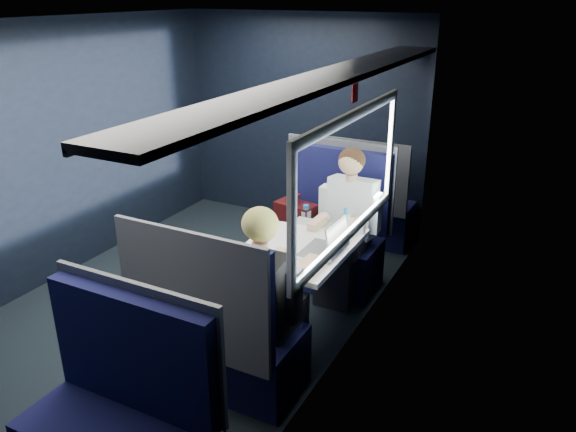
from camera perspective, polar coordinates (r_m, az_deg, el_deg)
The scene contains 13 objects.
ground at distance 5.00m, azimuth -9.31°, elevation -8.39°, with size 2.80×4.20×0.01m, color black.
room_shell at distance 4.43m, azimuth -10.24°, elevation 8.29°, with size 3.00×4.40×2.40m.
table at distance 4.21m, azimuth 1.61°, elevation -3.93°, with size 0.62×1.00×0.74m.
seat_bay_near at distance 5.10m, azimuth 3.80°, elevation -2.06°, with size 1.04×0.62×1.26m.
seat_bay_far at distance 3.75m, azimuth -6.95°, elevation -12.00°, with size 1.04×0.62×1.26m.
seat_row_front at distance 5.90m, azimuth 7.56°, elevation 1.05°, with size 1.04×0.51×1.16m.
seat_row_back at distance 3.21m, azimuth -16.69°, elevation -19.93°, with size 1.04×0.51×1.16m.
man at distance 4.75m, azimuth 6.01°, elevation -0.18°, with size 0.53×0.56×1.32m.
woman at distance 3.59m, azimuth -2.34°, elevation -7.62°, with size 0.53×0.56×1.32m.
papers at distance 4.14m, azimuth -0.32°, elevation -3.12°, with size 0.59×0.85×0.01m, color white.
laptop at distance 4.03m, azimuth 4.18°, elevation -2.89°, with size 0.26×0.34×0.26m.
bottle_small at distance 4.31m, azimuth 5.86°, elevation -0.79°, with size 0.07×0.07×0.23m.
cup at distance 4.40m, azimuth 7.44°, elevation -1.17°, with size 0.07×0.07×0.09m, color white.
Camera 1 is at (2.65, -3.41, 2.51)m, focal length 35.00 mm.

